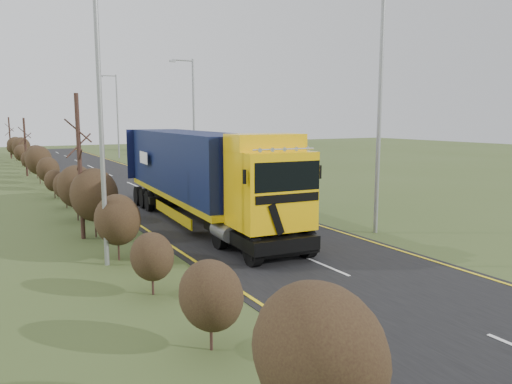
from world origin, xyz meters
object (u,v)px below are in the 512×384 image
Objects in this scene: lorry at (199,171)px; car_blue_sedan at (232,171)px; car_red_hatchback at (221,171)px; streetlight_near at (377,102)px; speed_sign at (245,167)px.

lorry is 4.36× the size of car_blue_sedan.
car_red_hatchback is 0.96m from car_blue_sedan.
lorry is 1.58× the size of streetlight_near.
streetlight_near is 4.11× the size of speed_sign.
speed_sign is (-2.81, -7.62, 1.16)m from car_blue_sedan.
lorry is at bearing -129.90° from speed_sign.
speed_sign is at bearing 86.99° from streetlight_near.
car_red_hatchback is 0.36× the size of streetlight_near.
speed_sign is (6.64, 7.94, -0.77)m from lorry.
car_blue_sedan is 0.36× the size of streetlight_near.
speed_sign is at bearing 94.92° from car_red_hatchback.
car_red_hatchback is at bearing 76.46° from speed_sign.
car_red_hatchback is at bearing 11.73° from car_blue_sedan.
streetlight_near is at bearing 97.29° from car_blue_sedan.
speed_sign reaches higher than car_red_hatchback.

